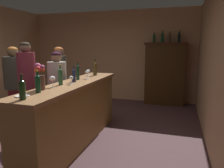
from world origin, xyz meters
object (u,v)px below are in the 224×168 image
object	(u,v)px
wine_bottle_chardonnay	(60,76)
wine_glass_mid	(88,71)
wine_bottle_riesling	(78,71)
display_cabinet	(165,73)
wine_bottle_pinot	(22,89)
display_bottle_midleft	(162,37)
display_bottle_center	(170,37)
wine_bottle_malbec	(74,75)
patron_in_grey	(58,88)
flower_arrangement	(40,77)
wine_glass_front	(52,79)
wine_bottle_merlot	(95,68)
patron_redhead	(15,86)
wine_glass_rear	(87,73)
bar_counter	(74,114)
cheese_plate	(22,96)
patron_in_navy	(60,79)
display_bottle_midright	(179,37)
patron_by_cabinet	(28,86)
wine_glass_spare	(71,78)
display_bottle_left	(154,38)
wine_bottle_syrah	(38,83)

from	to	relation	value
wine_bottle_chardonnay	wine_glass_mid	xyz separation A→B (m)	(-0.04, 1.13, -0.05)
wine_bottle_riesling	wine_bottle_chardonnay	distance (m)	0.56
display_cabinet	wine_bottle_pinot	world-z (taller)	display_cabinet
display_bottle_midleft	display_bottle_center	distance (m)	0.20
wine_bottle_malbec	patron_in_grey	bearing A→B (deg)	142.76
wine_bottle_riesling	flower_arrangement	distance (m)	0.98
wine_glass_front	display_bottle_midleft	size ratio (longest dim) A/B	0.49
wine_bottle_merlot	patron_redhead	distance (m)	1.58
wine_glass_rear	flower_arrangement	bearing A→B (deg)	-99.53
wine_glass_front	bar_counter	bearing A→B (deg)	77.60
cheese_plate	patron_in_navy	world-z (taller)	patron_in_navy
display_bottle_midright	patron_in_navy	distance (m)	3.34
wine_bottle_riesling	wine_bottle_malbec	world-z (taller)	wine_bottle_riesling
wine_bottle_malbec	wine_bottle_merlot	bearing A→B (deg)	89.20
wine_bottle_malbec	patron_by_cabinet	xyz separation A→B (m)	(-0.85, -0.10, -0.22)
wine_glass_rear	flower_arrangement	distance (m)	1.15
patron_by_cabinet	wine_glass_mid	bearing A→B (deg)	66.59
wine_glass_spare	cheese_plate	bearing A→B (deg)	-99.06
display_cabinet	patron_by_cabinet	bearing A→B (deg)	-124.06
wine_glass_front	wine_bottle_malbec	bearing A→B (deg)	81.64
bar_counter	display_bottle_center	size ratio (longest dim) A/B	8.55
display_cabinet	patron_in_grey	xyz separation A→B (m)	(-1.86, -2.58, -0.07)
wine_bottle_chardonnay	display_bottle_left	bearing A→B (deg)	73.25
patron_in_navy	wine_bottle_syrah	bearing A→B (deg)	-18.94
cheese_plate	display_bottle_midright	distance (m)	4.57
patron_in_navy	patron_redhead	xyz separation A→B (m)	(-0.46, -0.86, -0.02)
wine_bottle_malbec	wine_glass_rear	xyz separation A→B (m)	(0.06, 0.41, -0.01)
wine_bottle_malbec	wine_bottle_merlot	size ratio (longest dim) A/B	0.81
display_bottle_left	wine_glass_mid	bearing A→B (deg)	-115.22
flower_arrangement	wine_bottle_chardonnay	bearing A→B (deg)	81.19
wine_glass_rear	display_bottle_midright	size ratio (longest dim) A/B	0.48
wine_bottle_riesling	wine_bottle_malbec	distance (m)	0.25
wine_bottle_chardonnay	flower_arrangement	world-z (taller)	flower_arrangement
wine_bottle_malbec	display_bottle_midright	distance (m)	3.50
wine_bottle_chardonnay	display_cabinet	bearing A→B (deg)	68.27
wine_bottle_chardonnay	wine_glass_spare	distance (m)	0.17
display_cabinet	display_bottle_midright	world-z (taller)	display_bottle_midright
wine_glass_mid	display_bottle_left	world-z (taller)	display_bottle_left
wine_bottle_pinot	wine_bottle_malbec	bearing A→B (deg)	90.96
wine_glass_front	flower_arrangement	xyz separation A→B (m)	(-0.06, -0.21, 0.05)
wine_bottle_chardonnay	display_bottle_center	bearing A→B (deg)	66.88
wine_bottle_pinot	wine_bottle_syrah	xyz separation A→B (m)	(-0.06, 0.37, 0.00)
patron_redhead	flower_arrangement	bearing A→B (deg)	-14.35
wine_bottle_malbec	cheese_plate	size ratio (longest dim) A/B	1.61
display_bottle_left	display_bottle_center	xyz separation A→B (m)	(0.42, 0.00, 0.01)
wine_glass_spare	display_bottle_center	size ratio (longest dim) A/B	0.41
display_bottle_midleft	patron_by_cabinet	size ratio (longest dim) A/B	0.20
wine_glass_rear	display_bottle_center	distance (m)	3.02
display_bottle_midleft	patron_by_cabinet	bearing A→B (deg)	-122.77
cheese_plate	display_bottle_left	size ratio (longest dim) A/B	0.54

